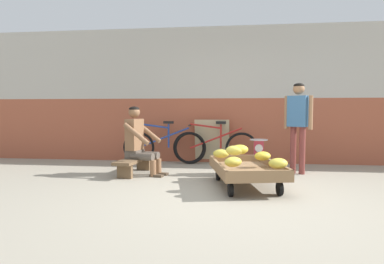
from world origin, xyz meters
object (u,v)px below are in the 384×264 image
(vendor_seated, at_px, (139,141))
(bicycle_far_left, at_px, (216,147))
(banana_cart, at_px, (246,170))
(bicycle_near_left, at_px, (164,146))
(shopping_bag, at_px, (270,171))
(sign_board, at_px, (212,141))
(plastic_crate, at_px, (258,166))
(weighing_scale, at_px, (259,148))
(customer_adult, at_px, (298,118))
(low_bench, at_px, (135,162))

(vendor_seated, distance_m, bicycle_far_left, 1.74)
(banana_cart, height_order, bicycle_near_left, bicycle_near_left)
(banana_cart, height_order, shopping_bag, banana_cart)
(sign_board, height_order, shopping_bag, sign_board)
(plastic_crate, xyz_separation_m, shopping_bag, (0.16, -0.34, -0.03))
(weighing_scale, xyz_separation_m, bicycle_near_left, (-1.83, 0.99, -0.10))
(banana_cart, bearing_deg, customer_adult, 52.34)
(plastic_crate, xyz_separation_m, customer_adult, (0.66, 0.18, 0.80))
(banana_cart, bearing_deg, shopping_bag, 58.15)
(customer_adult, bearing_deg, shopping_bag, -133.70)
(weighing_scale, distance_m, shopping_bag, 0.50)
(bicycle_near_left, height_order, bicycle_far_left, same)
(customer_adult, bearing_deg, bicycle_far_left, 150.32)
(bicycle_far_left, bearing_deg, low_bench, -136.53)
(weighing_scale, bearing_deg, bicycle_near_left, 151.56)
(vendor_seated, xyz_separation_m, customer_adult, (2.64, 0.42, 0.38))
(bicycle_far_left, bearing_deg, customer_adult, -29.68)
(bicycle_near_left, distance_m, customer_adult, 2.69)
(bicycle_near_left, bearing_deg, shopping_bag, -33.74)
(low_bench, height_order, plastic_crate, plastic_crate)
(plastic_crate, relative_size, weighing_scale, 1.20)
(plastic_crate, distance_m, bicycle_near_left, 2.09)
(customer_adult, bearing_deg, vendor_seated, -170.95)
(weighing_scale, relative_size, customer_adult, 0.20)
(plastic_crate, bearing_deg, customer_adult, 15.19)
(low_bench, height_order, vendor_seated, vendor_seated)
(weighing_scale, relative_size, sign_board, 0.34)
(vendor_seated, bearing_deg, sign_board, 52.13)
(sign_board, distance_m, customer_adult, 1.90)
(vendor_seated, relative_size, customer_adult, 0.75)
(sign_board, bearing_deg, customer_adult, -33.61)
(customer_adult, relative_size, shopping_bag, 6.38)
(low_bench, relative_size, customer_adult, 0.74)
(banana_cart, height_order, bicycle_far_left, bicycle_far_left)
(vendor_seated, bearing_deg, weighing_scale, 6.92)
(bicycle_near_left, bearing_deg, plastic_crate, -28.42)
(low_bench, bearing_deg, bicycle_far_left, 43.47)
(customer_adult, bearing_deg, weighing_scale, -164.72)
(banana_cart, xyz_separation_m, vendor_seated, (-1.75, 0.74, 0.33))
(bicycle_far_left, bearing_deg, shopping_bag, -54.88)
(sign_board, relative_size, shopping_bag, 3.70)
(low_bench, xyz_separation_m, customer_adult, (2.73, 0.40, 0.75))
(customer_adult, bearing_deg, bicycle_near_left, 161.95)
(bicycle_far_left, height_order, sign_board, sign_board)
(weighing_scale, bearing_deg, vendor_seated, -173.08)
(low_bench, distance_m, sign_board, 1.87)
(sign_board, xyz_separation_m, shopping_bag, (1.03, -1.54, -0.32))
(plastic_crate, xyz_separation_m, sign_board, (-0.87, 1.19, 0.29))
(vendor_seated, relative_size, sign_board, 1.28)
(sign_board, xyz_separation_m, customer_adult, (1.53, -1.01, 0.51))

